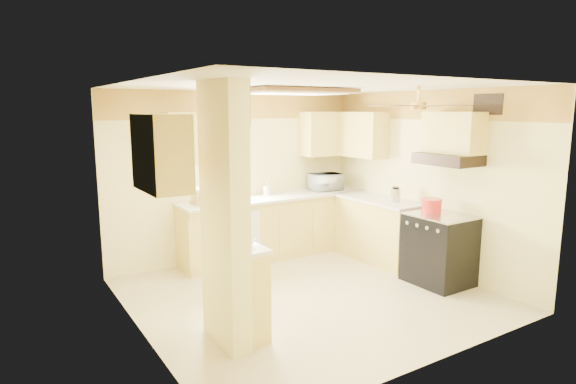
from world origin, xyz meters
TOP-DOWN VIEW (x-y plane):
  - floor at (0.00, 0.00)m, footprint 4.00×4.00m
  - ceiling at (0.00, 0.00)m, footprint 4.00×4.00m
  - wall_back at (0.00, 1.90)m, footprint 4.00×0.00m
  - wall_front at (0.00, -1.90)m, footprint 4.00×0.00m
  - wall_left at (-2.00, 0.00)m, footprint 0.00×3.80m
  - wall_right at (2.00, 0.00)m, footprint 0.00×3.80m
  - wallpaper_border at (0.00, 1.88)m, footprint 4.00×0.02m
  - partition_column at (-1.35, -0.55)m, footprint 0.20×0.70m
  - partition_ledge at (-1.13, -0.55)m, footprint 0.25×0.55m
  - ledge_top at (-1.13, -0.55)m, footprint 0.28×0.58m
  - lower_cabinets_back at (0.50, 1.60)m, footprint 3.00×0.60m
  - lower_cabinets_right at (1.70, 0.60)m, footprint 0.60×1.40m
  - countertop_back at (0.50, 1.59)m, footprint 3.04×0.64m
  - countertop_right at (1.69, 0.60)m, footprint 0.64×1.44m
  - dishwasher_panel at (-0.25, 1.29)m, footprint 0.58×0.02m
  - window at (-0.25, 1.89)m, footprint 0.92×0.02m
  - upper_cab_back_left at (-0.85, 1.72)m, footprint 0.60×0.35m
  - upper_cab_back_right at (1.55, 1.72)m, footprint 0.90×0.35m
  - upper_cab_right at (1.82, 1.25)m, footprint 0.35×1.00m
  - upper_cab_left_wall at (-1.82, -0.25)m, footprint 0.35×0.75m
  - upper_cab_over_stove at (1.82, -0.55)m, footprint 0.35×0.76m
  - stove at (1.67, -0.55)m, footprint 0.68×0.77m
  - range_hood at (1.74, -0.55)m, footprint 0.50×0.76m
  - poster_menu at (-1.24, -0.55)m, footprint 0.02×0.42m
  - poster_nashville at (-1.24, -0.55)m, footprint 0.02×0.42m
  - ceiling_light_panel at (0.10, 0.50)m, footprint 1.35×0.95m
  - ceiling_fan at (1.00, -0.70)m, footprint 1.15×1.15m
  - vent_grate at (1.98, -0.90)m, footprint 0.02×0.40m
  - microwave at (1.44, 1.61)m, footprint 0.53×0.39m
  - bowl at (-1.13, -0.51)m, footprint 0.24×0.24m
  - dutch_oven at (1.66, -0.40)m, footprint 0.27×0.27m
  - kettle at (1.69, 0.28)m, footprint 0.14×0.14m
  - dish_rack at (-0.64, 1.64)m, footprint 0.40×0.32m
  - utensil_crock at (0.42, 1.74)m, footprint 0.11×0.11m

SIDE VIEW (x-z plane):
  - floor at x=0.00m, z-range 0.00..0.00m
  - dishwasher_panel at x=-0.25m, z-range 0.03..0.83m
  - partition_ledge at x=-1.13m, z-range 0.00..0.90m
  - lower_cabinets_back at x=0.50m, z-range 0.00..0.90m
  - lower_cabinets_right at x=1.70m, z-range 0.00..0.90m
  - stove at x=1.67m, z-range 0.00..0.92m
  - ledge_top at x=-1.13m, z-range 0.90..0.94m
  - countertop_back at x=0.50m, z-range 0.90..0.94m
  - countertop_right at x=1.69m, z-range 0.90..0.94m
  - bowl at x=-1.13m, z-range 0.94..0.99m
  - dutch_oven at x=1.66m, z-range 0.92..1.10m
  - utensil_crock at x=0.42m, z-range 0.90..1.12m
  - dish_rack at x=-0.64m, z-range 0.91..1.12m
  - kettle at x=1.69m, z-range 0.93..1.15m
  - microwave at x=1.44m, z-range 0.94..1.21m
  - poster_nashville at x=-1.24m, z-range 0.92..1.48m
  - wall_back at x=0.00m, z-range -0.75..3.25m
  - wall_front at x=0.00m, z-range -0.75..3.25m
  - wall_left at x=-2.00m, z-range -0.65..3.15m
  - wall_right at x=2.00m, z-range -0.65..3.15m
  - partition_column at x=-1.35m, z-range 0.00..2.50m
  - window at x=-0.25m, z-range 1.04..2.06m
  - range_hood at x=1.74m, z-range 1.55..1.69m
  - upper_cab_back_left at x=-0.85m, z-range 1.50..2.20m
  - upper_cab_back_right at x=1.55m, z-range 1.50..2.20m
  - upper_cab_right at x=1.82m, z-range 1.50..2.20m
  - upper_cab_left_wall at x=-1.82m, z-range 1.50..2.20m
  - poster_menu at x=-1.24m, z-range 1.57..2.14m
  - upper_cab_over_stove at x=1.82m, z-range 1.69..2.21m
  - ceiling_fan at x=1.00m, z-range 2.16..2.42m
  - wallpaper_border at x=0.00m, z-range 2.10..2.50m
  - vent_grate at x=1.98m, z-range 2.17..2.42m
  - ceiling_light_panel at x=0.10m, z-range 2.42..2.49m
  - ceiling at x=0.00m, z-range 2.50..2.50m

